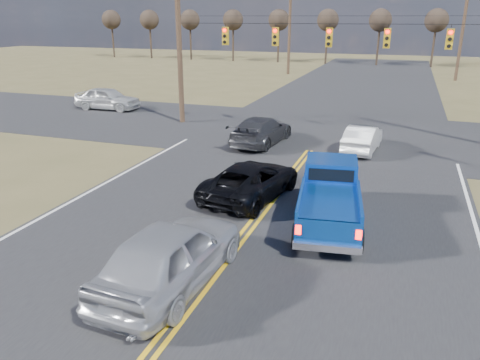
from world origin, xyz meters
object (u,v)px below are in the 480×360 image
(pickup_truck, at_px, (330,198))
(cross_car_west, at_px, (107,98))
(white_car_queue, at_px, (362,138))
(dgrey_car_queue, at_px, (261,131))
(silver_suv, at_px, (171,254))
(black_suv, at_px, (251,180))

(pickup_truck, xyz_separation_m, cross_car_west, (-18.29, 14.56, -0.11))
(pickup_truck, height_order, white_car_queue, pickup_truck)
(pickup_truck, xyz_separation_m, dgrey_car_queue, (-5.02, 9.00, -0.20))
(silver_suv, distance_m, dgrey_car_queue, 14.06)
(silver_suv, bearing_deg, dgrey_car_queue, -78.81)
(white_car_queue, xyz_separation_m, dgrey_car_queue, (-5.16, -0.29, 0.06))
(black_suv, relative_size, cross_car_west, 1.02)
(pickup_truck, height_order, cross_car_west, pickup_truck)
(white_car_queue, bearing_deg, silver_suv, 82.00)
(white_car_queue, bearing_deg, cross_car_west, -11.10)
(silver_suv, xyz_separation_m, black_suv, (0.00, 6.39, -0.18))
(pickup_truck, height_order, silver_suv, pickup_truck)
(silver_suv, distance_m, cross_car_west, 24.71)
(pickup_truck, height_order, dgrey_car_queue, pickup_truck)
(white_car_queue, distance_m, dgrey_car_queue, 5.17)
(pickup_truck, height_order, black_suv, pickup_truck)
(pickup_truck, distance_m, silver_suv, 5.82)
(pickup_truck, distance_m, black_suv, 3.43)
(pickup_truck, xyz_separation_m, black_suv, (-3.10, 1.46, -0.24))
(black_suv, xyz_separation_m, cross_car_west, (-15.19, 13.10, 0.13))
(silver_suv, height_order, white_car_queue, silver_suv)
(pickup_truck, distance_m, white_car_queue, 9.29)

